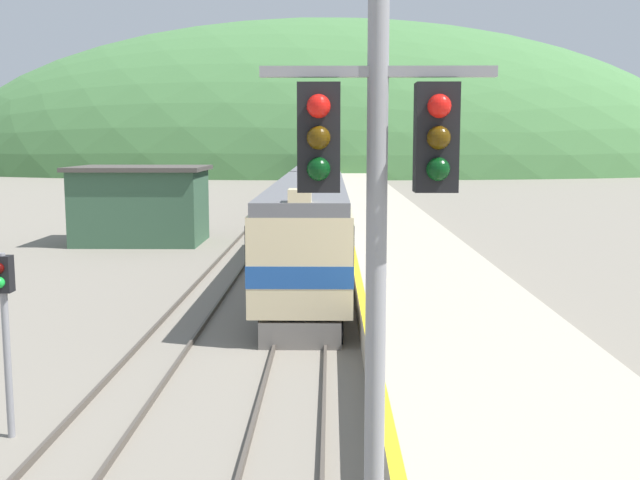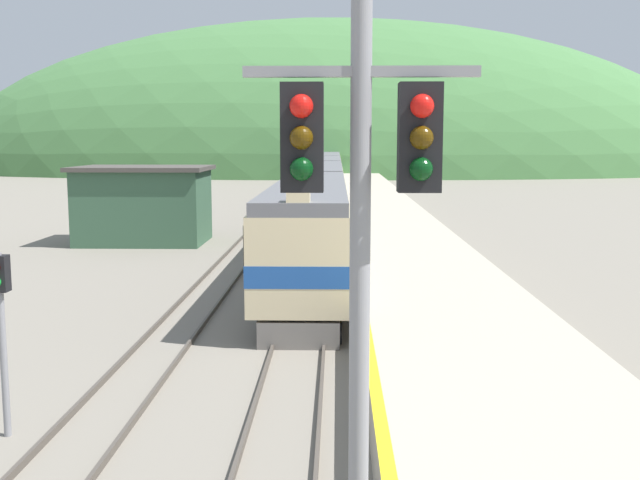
{
  "view_description": "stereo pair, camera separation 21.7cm",
  "coord_description": "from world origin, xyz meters",
  "px_view_note": "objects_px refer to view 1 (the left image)",
  "views": [
    {
      "loc": [
        0.85,
        -1.22,
        5.83
      ],
      "look_at": [
        0.49,
        24.13,
        2.43
      ],
      "focal_mm": 42.0,
      "sensor_mm": 36.0,
      "label": 1
    },
    {
      "loc": [
        1.07,
        -1.22,
        5.83
      ],
      "look_at": [
        0.49,
        24.13,
        2.43
      ],
      "focal_mm": 42.0,
      "sensor_mm": 36.0,
      "label": 2
    }
  ],
  "objects_px": {
    "carriage_third": "(322,177)",
    "signal_post_siding": "(4,306)",
    "carriage_fourth": "(324,169)",
    "carriage_fifth": "(325,163)",
    "carriage_second": "(318,192)",
    "signal_mast_main": "(376,246)",
    "express_train_lead_car": "(310,228)"
  },
  "relations": [
    {
      "from": "carriage_third",
      "to": "signal_post_siding",
      "type": "bearing_deg",
      "value": -95.26
    },
    {
      "from": "signal_mast_main",
      "to": "carriage_fourth",
      "type": "bearing_deg",
      "value": 90.84
    },
    {
      "from": "carriage_fourth",
      "to": "carriage_second",
      "type": "bearing_deg",
      "value": -90.0
    },
    {
      "from": "express_train_lead_car",
      "to": "carriage_second",
      "type": "relative_size",
      "value": 1.0
    },
    {
      "from": "carriage_second",
      "to": "carriage_third",
      "type": "relative_size",
      "value": 1.0
    },
    {
      "from": "carriage_fourth",
      "to": "signal_mast_main",
      "type": "xyz_separation_m",
      "value": [
        1.29,
        -87.48,
        2.58
      ]
    },
    {
      "from": "express_train_lead_car",
      "to": "signal_mast_main",
      "type": "xyz_separation_m",
      "value": [
        1.29,
        -23.15,
        2.57
      ]
    },
    {
      "from": "express_train_lead_car",
      "to": "signal_mast_main",
      "type": "bearing_deg",
      "value": -86.81
    },
    {
      "from": "carriage_third",
      "to": "signal_mast_main",
      "type": "bearing_deg",
      "value": -88.88
    },
    {
      "from": "carriage_third",
      "to": "carriage_fifth",
      "type": "relative_size",
      "value": 1.0
    },
    {
      "from": "express_train_lead_car",
      "to": "carriage_fifth",
      "type": "relative_size",
      "value": 1.0
    },
    {
      "from": "express_train_lead_car",
      "to": "carriage_second",
      "type": "bearing_deg",
      "value": 90.0
    },
    {
      "from": "signal_mast_main",
      "to": "carriage_third",
      "type": "bearing_deg",
      "value": 91.12
    },
    {
      "from": "signal_mast_main",
      "to": "signal_post_siding",
      "type": "relative_size",
      "value": 2.0
    },
    {
      "from": "carriage_second",
      "to": "signal_post_siding",
      "type": "height_order",
      "value": "carriage_second"
    },
    {
      "from": "express_train_lead_car",
      "to": "signal_post_siding",
      "type": "bearing_deg",
      "value": -108.59
    },
    {
      "from": "express_train_lead_car",
      "to": "carriage_second",
      "type": "distance_m",
      "value": 21.57
    },
    {
      "from": "express_train_lead_car",
      "to": "signal_mast_main",
      "type": "height_order",
      "value": "signal_mast_main"
    },
    {
      "from": "carriage_second",
      "to": "signal_mast_main",
      "type": "distance_m",
      "value": 44.82
    },
    {
      "from": "carriage_third",
      "to": "signal_mast_main",
      "type": "relative_size",
      "value": 2.79
    },
    {
      "from": "carriage_third",
      "to": "carriage_second",
      "type": "bearing_deg",
      "value": -90.0
    },
    {
      "from": "express_train_lead_car",
      "to": "signal_mast_main",
      "type": "distance_m",
      "value": 23.33
    },
    {
      "from": "carriage_second",
      "to": "carriage_fourth",
      "type": "bearing_deg",
      "value": 90.0
    },
    {
      "from": "carriage_second",
      "to": "express_train_lead_car",
      "type": "bearing_deg",
      "value": -90.0
    },
    {
      "from": "carriage_fourth",
      "to": "carriage_fifth",
      "type": "bearing_deg",
      "value": 90.0
    },
    {
      "from": "signal_mast_main",
      "to": "carriage_second",
      "type": "bearing_deg",
      "value": 91.65
    },
    {
      "from": "carriage_second",
      "to": "carriage_third",
      "type": "bearing_deg",
      "value": 90.0
    },
    {
      "from": "signal_mast_main",
      "to": "signal_post_siding",
      "type": "xyz_separation_m",
      "value": [
        -6.74,
        6.95,
        -2.17
      ]
    },
    {
      "from": "express_train_lead_car",
      "to": "signal_post_siding",
      "type": "relative_size",
      "value": 5.55
    },
    {
      "from": "carriage_fifth",
      "to": "carriage_third",
      "type": "bearing_deg",
      "value": -90.0
    },
    {
      "from": "carriage_second",
      "to": "carriage_fifth",
      "type": "relative_size",
      "value": 1.0
    },
    {
      "from": "carriage_second",
      "to": "carriage_third",
      "type": "height_order",
      "value": "same"
    }
  ]
}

